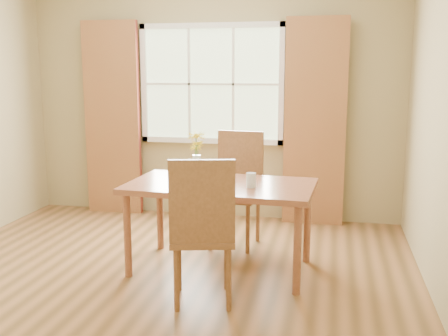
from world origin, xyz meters
The scene contains 12 objects.
room centered at (0.00, 0.00, 1.35)m, with size 4.24×3.84×2.74m.
window centered at (0.00, 1.87, 1.50)m, with size 1.62×0.06×1.32m.
curtain_left centered at (-1.15, 1.78, 1.10)m, with size 0.65×0.08×2.20m, color maroon.
curtain_right centered at (1.15, 1.78, 1.10)m, with size 0.65×0.08×2.20m, color maroon.
dining_table centered at (0.45, 0.26, 0.66)m, with size 1.56×0.93×0.74m.
chair_near centered at (0.48, -0.45, 0.59)m, with size 0.54×0.54×1.08m.
chair_far centered at (0.46, 0.97, 0.59)m, with size 0.50×0.50×1.08m.
placemat centered at (0.35, 0.16, 0.74)m, with size 0.45×0.33×0.01m, color beige.
plate centered at (0.36, 0.17, 0.75)m, with size 0.23×0.23×0.01m, color #87DB36.
croissant_sandwich centered at (0.39, 0.18, 0.81)m, with size 0.17×0.14×0.11m.
water_glass centered at (0.72, 0.16, 0.80)m, with size 0.08×0.08×0.12m.
flower_vase centered at (0.19, 0.50, 0.97)m, with size 0.16×0.16×0.39m.
Camera 1 is at (1.34, -3.85, 1.66)m, focal length 42.00 mm.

